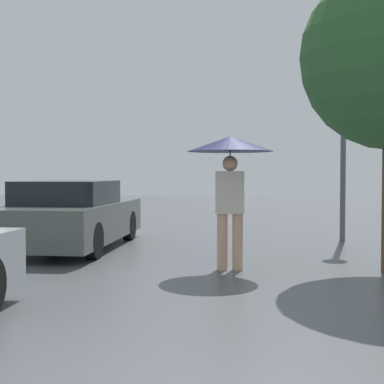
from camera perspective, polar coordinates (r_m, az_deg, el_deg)
pedestrian at (r=7.50m, az=4.11°, el=3.51°), size 1.21×1.21×1.88m
parked_car_farthest at (r=9.95m, az=-12.79°, el=-2.54°), size 1.74×3.99×1.22m
street_lamp at (r=11.31m, az=15.91°, el=11.09°), size 0.38×0.38×4.34m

